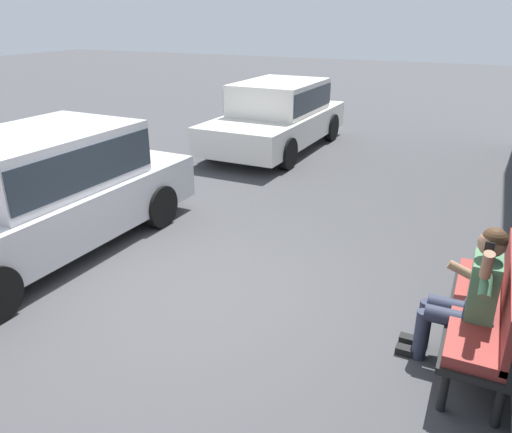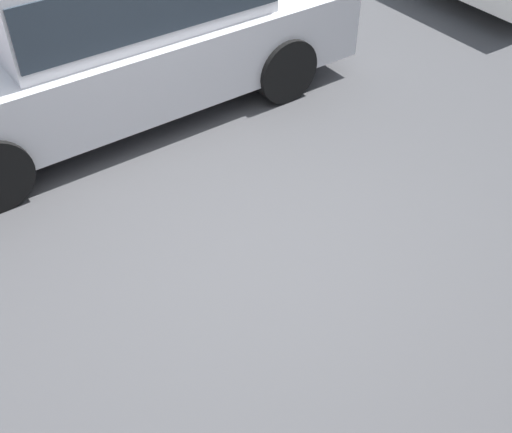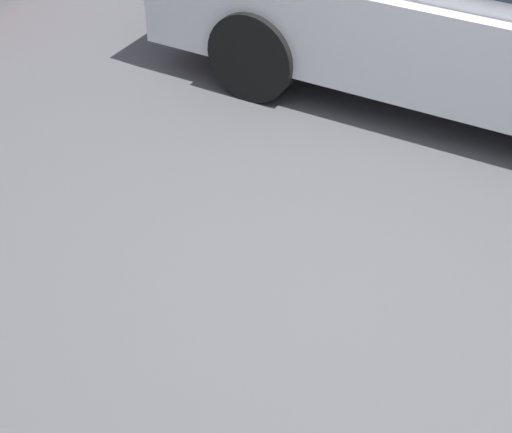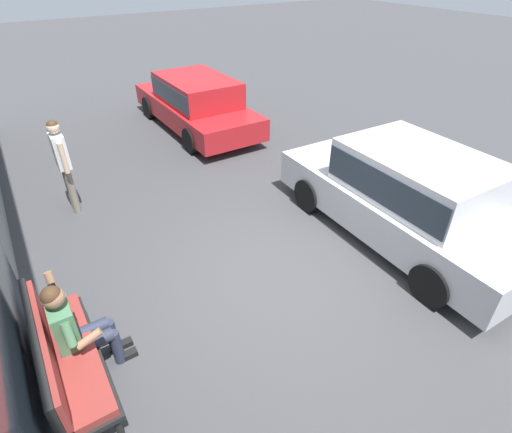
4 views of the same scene
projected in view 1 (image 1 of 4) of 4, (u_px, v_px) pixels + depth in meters
The scene contains 5 objects.
ground_plane at pixel (196, 297), 5.45m from camera, with size 60.00×60.00×0.00m, color #424244.
bench at pixel (495, 305), 4.28m from camera, with size 1.82×0.55×0.98m.
person_on_phone at pixel (469, 294), 4.18m from camera, with size 0.73×0.74×1.32m.
parked_car_near at pixel (278, 113), 11.12m from camera, with size 4.35×1.97×1.48m.
parked_car_mid at pixel (40, 189), 6.24m from camera, with size 4.43×1.96×1.55m.
Camera 1 is at (3.99, 2.60, 2.88)m, focal length 35.00 mm.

